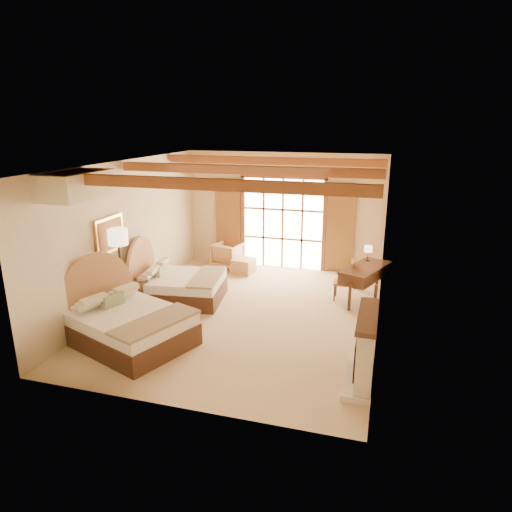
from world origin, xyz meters
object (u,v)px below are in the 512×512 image
at_px(bed_near, 123,322).
at_px(nightstand, 132,296).
at_px(bed_far, 174,283).
at_px(armchair, 228,255).
at_px(desk, 365,282).

distance_m(bed_near, nightstand, 1.59).
xyz_separation_m(bed_near, nightstand, (-0.68, 1.44, -0.10)).
height_order(bed_far, nightstand, bed_far).
relative_size(bed_far, nightstand, 3.36).
distance_m(bed_far, nightstand, 1.03).
relative_size(nightstand, armchair, 0.84).
height_order(bed_near, bed_far, bed_near).
xyz_separation_m(bed_near, bed_far, (-0.07, 2.26, -0.03)).
xyz_separation_m(nightstand, desk, (4.87, 2.00, 0.12)).
distance_m(bed_near, bed_far, 2.26).
bearing_deg(desk, nightstand, -135.83).
height_order(nightstand, armchair, armchair).
relative_size(bed_near, armchair, 3.48).
bearing_deg(desk, bed_near, -118.77).
bearing_deg(bed_far, bed_near, -95.93).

